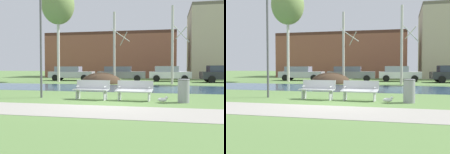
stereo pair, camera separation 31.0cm
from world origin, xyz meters
TOP-DOWN VIEW (x-y plane):
  - ground_plane at (0.00, 10.00)m, footprint 120.00×120.00m
  - paved_path_strip at (0.00, -1.85)m, footprint 60.00×2.48m
  - river_band at (0.00, 7.73)m, footprint 80.00×6.03m
  - soil_mound at (-3.46, 12.40)m, footprint 3.60×3.29m
  - bench_left at (-0.96, 1.16)m, footprint 1.64×0.68m
  - bench_right at (0.97, 1.16)m, footprint 1.64×0.68m
  - trash_bin at (3.05, 0.98)m, footprint 0.50×0.50m
  - seagull at (2.21, 0.75)m, footprint 0.46×0.17m
  - streetlamp at (-3.52, 1.35)m, footprint 0.32×0.32m
  - birch_far_left at (-8.04, 13.64)m, footprint 3.12×3.12m
  - birch_left at (-2.23, 12.35)m, footprint 1.48×2.50m
  - birch_center_left at (2.69, 12.24)m, footprint 1.47×2.51m
  - parked_van_nearest_silver at (-7.79, 16.28)m, footprint 4.76×2.44m
  - parked_sedan_second_grey at (-2.40, 16.24)m, footprint 4.88×2.38m
  - parked_hatch_third_white at (2.34, 16.94)m, footprint 4.20×2.22m
  - building_brick_low at (-5.56, 26.76)m, footprint 17.59×6.64m

SIDE VIEW (x-z plane):
  - ground_plane at x=0.00m, z-range 0.00..0.00m
  - soil_mound at x=-3.46m, z-range -0.96..0.96m
  - river_band at x=0.00m, z-range 0.00..0.01m
  - paved_path_strip at x=0.00m, z-range 0.00..0.01m
  - seagull at x=2.21m, z-range 0.00..0.27m
  - bench_left at x=-0.96m, z-range 0.04..0.91m
  - bench_right at x=0.97m, z-range 0.04..0.91m
  - trash_bin at x=3.05m, z-range 0.02..0.99m
  - parked_van_nearest_silver at x=-7.79m, z-range 0.04..1.53m
  - parked_sedan_second_grey at x=-2.40m, z-range 0.05..1.53m
  - parked_hatch_third_white at x=2.34m, z-range 0.03..1.55m
  - building_brick_low at x=-5.56m, z-range 0.00..6.06m
  - birch_left at x=-2.23m, z-range 0.06..6.27m
  - birch_center_left at x=2.69m, z-range 0.06..6.57m
  - streetlamp at x=-3.52m, z-range 0.94..7.00m
  - birch_far_left at x=-8.04m, z-range 2.61..12.07m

